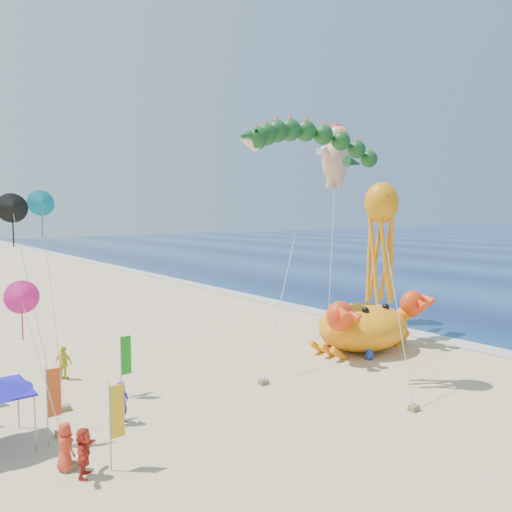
{
  "coord_description": "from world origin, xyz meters",
  "views": [
    {
      "loc": [
        -19.87,
        -20.91,
        9.1
      ],
      "look_at": [
        -2.0,
        2.0,
        6.5
      ],
      "focal_mm": 35.0,
      "sensor_mm": 36.0,
      "label": 1
    }
  ],
  "objects_px": {
    "crab_inflatable": "(364,325)",
    "cherub_kite": "(336,154)",
    "octopus_kite": "(381,233)",
    "dragon_kite": "(311,146)"
  },
  "relations": [
    {
      "from": "crab_inflatable",
      "to": "cherub_kite",
      "type": "xyz_separation_m",
      "value": [
        4.77,
        7.19,
        12.02
      ]
    },
    {
      "from": "dragon_kite",
      "to": "crab_inflatable",
      "type": "bearing_deg",
      "value": -67.45
    },
    {
      "from": "octopus_kite",
      "to": "cherub_kite",
      "type": "bearing_deg",
      "value": 52.27
    },
    {
      "from": "cherub_kite",
      "to": "dragon_kite",
      "type": "bearing_deg",
      "value": -150.41
    },
    {
      "from": "crab_inflatable",
      "to": "cherub_kite",
      "type": "relative_size",
      "value": 0.54
    },
    {
      "from": "dragon_kite",
      "to": "octopus_kite",
      "type": "relative_size",
      "value": 1.4
    },
    {
      "from": "crab_inflatable",
      "to": "cherub_kite",
      "type": "height_order",
      "value": "cherub_kite"
    },
    {
      "from": "dragon_kite",
      "to": "octopus_kite",
      "type": "distance_m",
      "value": 10.27
    },
    {
      "from": "cherub_kite",
      "to": "octopus_kite",
      "type": "distance_m",
      "value": 15.94
    },
    {
      "from": "cherub_kite",
      "to": "crab_inflatable",
      "type": "bearing_deg",
      "value": -123.55
    }
  ]
}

